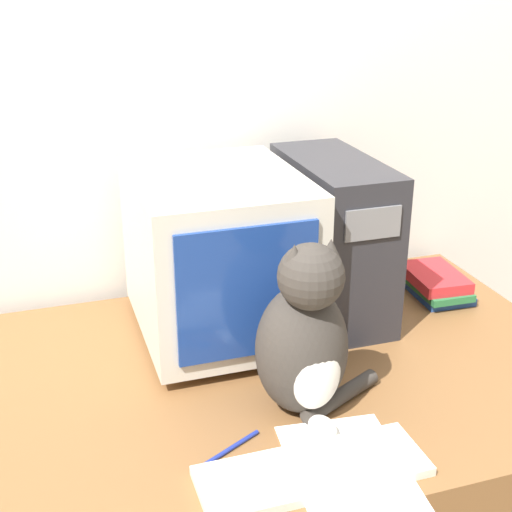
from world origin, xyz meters
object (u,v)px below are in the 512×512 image
(keyboard, at_px, (313,471))
(cat, at_px, (305,340))
(book_stack, at_px, (436,284))
(crt_monitor, at_px, (218,255))
(pen, at_px, (228,450))
(computer_tower, at_px, (332,238))

(keyboard, relative_size, cat, 1.10)
(book_stack, bearing_deg, keyboard, -136.13)
(crt_monitor, bearing_deg, keyboard, -88.35)
(pen, bearing_deg, crt_monitor, 76.38)
(cat, height_order, pen, cat)
(crt_monitor, height_order, book_stack, crt_monitor)
(cat, xyz_separation_m, pen, (-0.19, -0.08, -0.16))
(computer_tower, bearing_deg, keyboard, -116.18)
(crt_monitor, xyz_separation_m, keyboard, (0.02, -0.57, -0.20))
(computer_tower, xyz_separation_m, cat, (-0.24, -0.41, -0.04))
(keyboard, xyz_separation_m, book_stack, (0.61, 0.58, 0.03))
(crt_monitor, distance_m, pen, 0.51)
(book_stack, bearing_deg, computer_tower, 176.75)
(pen, bearing_deg, book_stack, 32.79)
(computer_tower, height_order, cat, computer_tower)
(cat, relative_size, pen, 2.65)
(keyboard, height_order, book_stack, book_stack)
(keyboard, bearing_deg, computer_tower, 63.82)
(book_stack, height_order, pen, book_stack)
(pen, bearing_deg, cat, 24.08)
(computer_tower, distance_m, keyboard, 0.70)
(computer_tower, distance_m, pen, 0.68)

